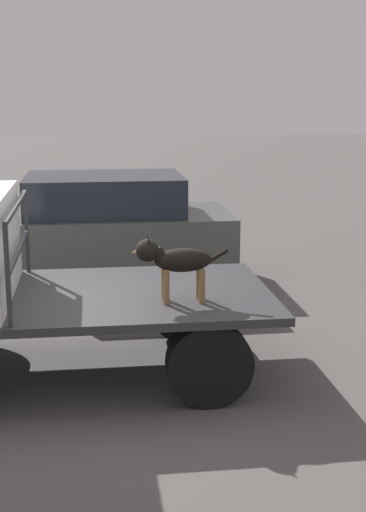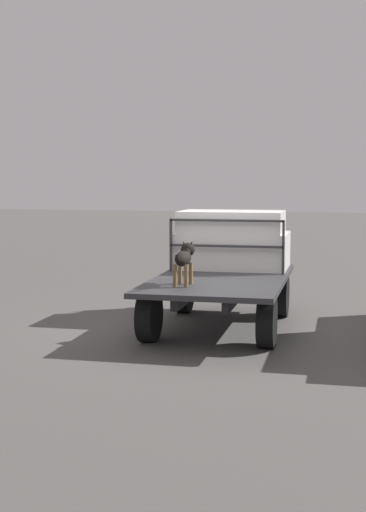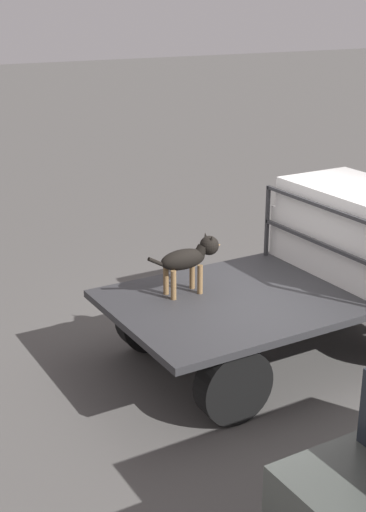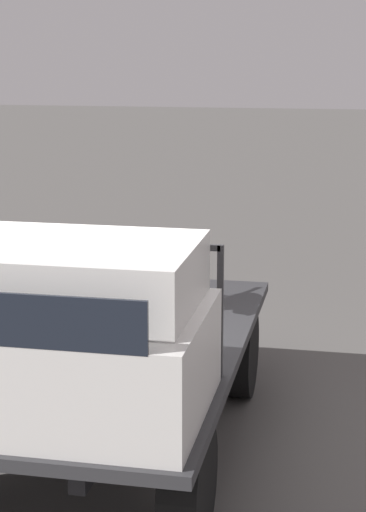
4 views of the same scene
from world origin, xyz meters
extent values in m
plane|color=#514F4C|center=(0.00, 0.00, 0.00)|extent=(80.00, 80.00, 0.00)
cylinder|color=black|center=(1.20, 0.88, 0.39)|extent=(0.78, 0.24, 0.78)
cylinder|color=black|center=(-1.20, 0.88, 0.39)|extent=(0.78, 0.24, 0.78)
cylinder|color=black|center=(-1.20, -0.88, 0.39)|extent=(0.78, 0.24, 0.78)
cube|color=black|center=(0.00, 0.36, 0.67)|extent=(3.56, 0.10, 0.18)
cube|color=black|center=(0.00, -0.36, 0.67)|extent=(3.56, 0.10, 0.18)
cube|color=#2D2D30|center=(0.00, 0.00, 0.80)|extent=(3.87, 2.07, 0.08)
cube|color=silver|center=(1.24, 0.00, 1.16)|extent=(1.30, 1.95, 0.63)
cube|color=silver|center=(1.14, 0.00, 1.67)|extent=(1.10, 1.80, 0.39)
cube|color=#2D2D30|center=(0.52, 0.96, 1.29)|extent=(0.04, 0.04, 0.90)
cube|color=#2D2D30|center=(0.52, 0.00, 1.73)|extent=(0.04, 1.91, 0.04)
cube|color=#2D2D30|center=(0.52, 0.00, 1.29)|extent=(0.04, 1.91, 0.04)
cylinder|color=brown|center=(-0.86, 0.48, 1.01)|extent=(0.06, 0.06, 0.33)
cylinder|color=brown|center=(-0.86, 0.31, 1.01)|extent=(0.06, 0.06, 0.33)
cylinder|color=brown|center=(-1.19, 0.48, 1.01)|extent=(0.06, 0.06, 0.33)
cylinder|color=brown|center=(-1.19, 0.31, 1.01)|extent=(0.06, 0.06, 0.33)
ellipsoid|color=black|center=(-1.02, 0.40, 1.24)|extent=(0.54, 0.22, 0.22)
sphere|color=brown|center=(-0.87, 0.40, 1.20)|extent=(0.10, 0.10, 0.10)
cylinder|color=black|center=(-0.79, 0.40, 1.30)|extent=(0.16, 0.12, 0.15)
sphere|color=black|center=(-0.69, 0.40, 1.35)|extent=(0.22, 0.22, 0.22)
cone|color=brown|center=(-0.60, 0.40, 1.33)|extent=(0.12, 0.12, 0.12)
cone|color=black|center=(-0.70, 0.46, 1.44)|extent=(0.06, 0.08, 0.10)
cone|color=black|center=(-0.70, 0.34, 1.44)|extent=(0.06, 0.08, 0.10)
cylinder|color=black|center=(-1.34, 0.40, 1.27)|extent=(0.23, 0.04, 0.16)
camera|label=1|loc=(-0.18, 6.81, 2.77)|focal=50.00mm
camera|label=2|loc=(-11.28, -1.90, 2.44)|focal=50.00mm
camera|label=3|loc=(-4.66, -5.86, 3.90)|focal=50.00mm
camera|label=4|loc=(5.85, 1.78, 2.97)|focal=60.00mm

